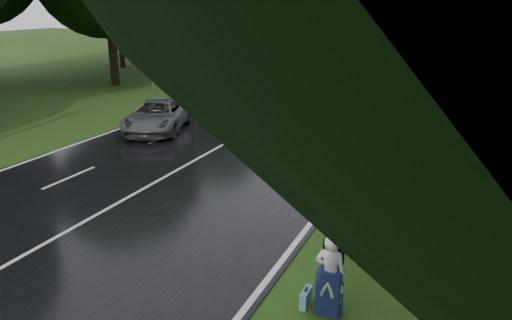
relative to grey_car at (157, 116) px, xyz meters
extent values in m
plane|color=#264715|center=(3.93, -8.85, -0.75)|extent=(160.00, 160.00, 0.00)
cube|color=black|center=(3.93, 11.15, -0.73)|extent=(12.00, 140.00, 0.04)
cube|color=silver|center=(3.93, 11.15, -0.71)|extent=(0.12, 140.00, 0.01)
imported|color=#4E5053|center=(0.00, 0.00, 0.00)|extent=(3.85, 5.60, 1.42)
imported|color=black|center=(5.03, 43.18, 0.06)|extent=(1.77, 4.74, 1.55)
imported|color=silver|center=(11.27, -11.03, 0.10)|extent=(0.64, 0.44, 1.70)
cube|color=navy|center=(11.27, -11.03, -0.28)|extent=(0.49, 0.34, 0.95)
cube|color=black|center=(11.26, -10.78, 0.47)|extent=(0.40, 0.23, 0.54)
cube|color=teal|center=(10.78, -10.95, -0.58)|extent=(0.15, 0.48, 0.34)
cylinder|color=slate|center=(14.22, -7.22, -0.75)|extent=(1.23, 0.62, 0.62)
camera|label=1|loc=(13.34, -19.53, 5.13)|focal=35.56mm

